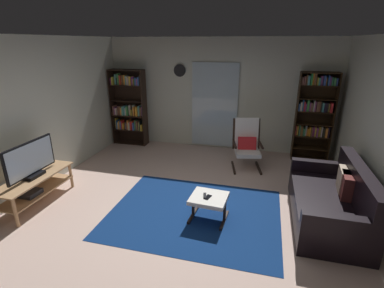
% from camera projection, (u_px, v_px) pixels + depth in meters
% --- Properties ---
extents(ground_plane, '(7.02, 7.02, 0.00)m').
position_uv_depth(ground_plane, '(185.00, 207.00, 4.56)').
color(ground_plane, beige).
extents(wall_back, '(5.60, 0.06, 2.60)m').
position_uv_depth(wall_back, '(218.00, 95.00, 6.76)').
color(wall_back, beige).
rests_on(wall_back, ground).
extents(wall_left, '(0.06, 6.00, 2.60)m').
position_uv_depth(wall_left, '(29.00, 117.00, 4.76)').
color(wall_left, beige).
rests_on(wall_left, ground).
extents(glass_door_panel, '(1.10, 0.01, 2.00)m').
position_uv_depth(glass_door_panel, '(214.00, 106.00, 6.81)').
color(glass_door_panel, silver).
extents(area_rug, '(2.57, 2.02, 0.01)m').
position_uv_depth(area_rug, '(194.00, 213.00, 4.41)').
color(area_rug, navy).
rests_on(area_rug, ground).
extents(tv_stand, '(0.48, 1.32, 0.48)m').
position_uv_depth(tv_stand, '(35.00, 186.00, 4.56)').
color(tv_stand, tan).
rests_on(tv_stand, ground).
extents(television, '(0.20, 0.95, 0.58)m').
position_uv_depth(television, '(31.00, 161.00, 4.43)').
color(television, black).
rests_on(television, tv_stand).
extents(bookshelf_near_tv, '(0.86, 0.30, 1.87)m').
position_uv_depth(bookshelf_near_tv, '(129.00, 107.00, 7.14)').
color(bookshelf_near_tv, black).
rests_on(bookshelf_near_tv, ground).
extents(bookshelf_near_sofa, '(0.76, 0.30, 1.91)m').
position_uv_depth(bookshelf_near_sofa, '(314.00, 112.00, 6.10)').
color(bookshelf_near_sofa, black).
rests_on(bookshelf_near_sofa, ground).
extents(leather_sofa, '(0.91, 1.81, 0.87)m').
position_uv_depth(leather_sofa, '(332.00, 202.00, 4.12)').
color(leather_sofa, black).
rests_on(leather_sofa, ground).
extents(lounge_armchair, '(0.69, 0.75, 1.02)m').
position_uv_depth(lounge_armchair, '(247.00, 143.00, 5.87)').
color(lounge_armchair, black).
rests_on(lounge_armchair, ground).
extents(ottoman, '(0.55, 0.51, 0.37)m').
position_uv_depth(ottoman, '(209.00, 200.00, 4.17)').
color(ottoman, white).
rests_on(ottoman, ground).
extents(tv_remote, '(0.07, 0.15, 0.02)m').
position_uv_depth(tv_remote, '(205.00, 196.00, 4.15)').
color(tv_remote, black).
rests_on(tv_remote, ottoman).
extents(cell_phone, '(0.10, 0.15, 0.01)m').
position_uv_depth(cell_phone, '(208.00, 197.00, 4.12)').
color(cell_phone, black).
rests_on(cell_phone, ottoman).
extents(wall_clock, '(0.29, 0.03, 0.29)m').
position_uv_depth(wall_clock, '(180.00, 70.00, 6.73)').
color(wall_clock, silver).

